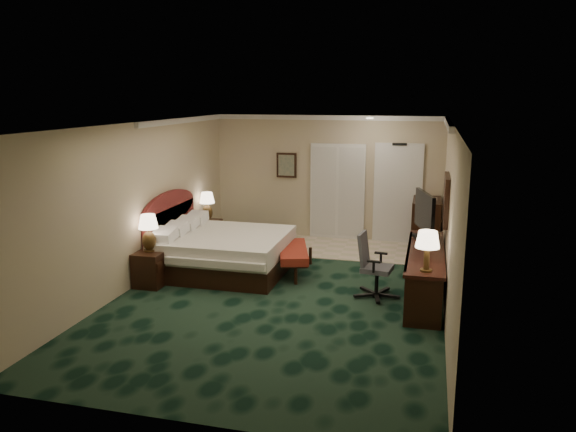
% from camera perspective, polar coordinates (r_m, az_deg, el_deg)
% --- Properties ---
extents(floor, '(5.00, 7.50, 0.00)m').
position_cam_1_polar(floor, '(9.14, -0.49, -7.86)').
color(floor, black).
rests_on(floor, ground).
extents(ceiling, '(5.00, 7.50, 0.00)m').
position_cam_1_polar(ceiling, '(8.59, -0.52, 9.30)').
color(ceiling, white).
rests_on(ceiling, wall_back).
extents(wall_back, '(5.00, 0.00, 2.70)m').
position_cam_1_polar(wall_back, '(12.37, 3.95, 3.92)').
color(wall_back, '#C6B789').
rests_on(wall_back, ground).
extents(wall_front, '(5.00, 0.00, 2.70)m').
position_cam_1_polar(wall_front, '(5.35, -10.90, -7.59)').
color(wall_front, '#C6B789').
rests_on(wall_front, ground).
extents(wall_left, '(0.00, 7.50, 2.70)m').
position_cam_1_polar(wall_left, '(9.70, -14.94, 1.19)').
color(wall_left, '#C6B789').
rests_on(wall_left, ground).
extents(wall_right, '(0.00, 7.50, 2.70)m').
position_cam_1_polar(wall_right, '(8.49, 16.04, -0.42)').
color(wall_right, '#C6B789').
rests_on(wall_right, ground).
extents(crown_molding, '(5.00, 7.50, 0.10)m').
position_cam_1_polar(crown_molding, '(8.59, -0.52, 8.97)').
color(crown_molding, silver).
rests_on(crown_molding, wall_back).
extents(tile_patch, '(3.20, 1.70, 0.01)m').
position_cam_1_polar(tile_patch, '(11.70, 7.44, -3.39)').
color(tile_patch, beige).
rests_on(tile_patch, ground).
extents(headboard, '(0.12, 2.00, 1.40)m').
position_cam_1_polar(headboard, '(10.67, -11.87, -1.24)').
color(headboard, '#522017').
rests_on(headboard, ground).
extents(entry_door, '(1.02, 0.06, 2.18)m').
position_cam_1_polar(entry_door, '(12.21, 11.08, 2.18)').
color(entry_door, silver).
rests_on(entry_door, ground).
extents(closet_doors, '(1.20, 0.06, 2.10)m').
position_cam_1_polar(closet_doors, '(12.34, 5.04, 2.47)').
color(closet_doors, silver).
rests_on(closet_doors, ground).
extents(wall_art, '(0.45, 0.06, 0.55)m').
position_cam_1_polar(wall_art, '(12.49, -0.15, 5.18)').
color(wall_art, '#4B5F57').
rests_on(wall_art, wall_back).
extents(wall_mirror, '(0.05, 0.95, 0.75)m').
position_cam_1_polar(wall_mirror, '(9.04, 15.77, 1.64)').
color(wall_mirror, white).
rests_on(wall_mirror, wall_right).
extents(bed, '(2.17, 2.02, 0.69)m').
position_cam_1_polar(bed, '(10.21, -6.39, -3.72)').
color(bed, white).
rests_on(bed, ground).
extents(nightstand_near, '(0.46, 0.53, 0.58)m').
position_cam_1_polar(nightstand_near, '(9.69, -13.76, -5.22)').
color(nightstand_near, black).
rests_on(nightstand_near, ground).
extents(nightstand_far, '(0.43, 0.49, 0.54)m').
position_cam_1_polar(nightstand_far, '(11.99, -7.99, -1.72)').
color(nightstand_far, black).
rests_on(nightstand_far, ground).
extents(lamp_near, '(0.34, 0.34, 0.62)m').
position_cam_1_polar(lamp_near, '(9.59, -13.97, -1.68)').
color(lamp_near, '#2F210E').
rests_on(lamp_near, nightstand_near).
extents(lamp_far, '(0.41, 0.41, 0.60)m').
position_cam_1_polar(lamp_far, '(11.90, -8.21, 0.97)').
color(lamp_far, '#2F210E').
rests_on(lamp_far, nightstand_far).
extents(bed_bench, '(0.84, 1.46, 0.47)m').
position_cam_1_polar(bed_bench, '(10.07, 0.53, -4.53)').
color(bed_bench, maroon).
rests_on(bed_bench, ground).
extents(desk, '(0.57, 2.64, 0.76)m').
position_cam_1_polar(desk, '(9.13, 13.70, -5.72)').
color(desk, black).
rests_on(desk, ground).
extents(tv, '(0.36, 1.01, 0.80)m').
position_cam_1_polar(tv, '(9.62, 13.68, 0.00)').
color(tv, black).
rests_on(tv, desk).
extents(desk_lamp, '(0.37, 0.37, 0.58)m').
position_cam_1_polar(desk_lamp, '(7.90, 13.95, -3.47)').
color(desk_lamp, '#2F210E').
rests_on(desk_lamp, desk).
extents(desk_chair, '(0.67, 0.64, 1.03)m').
position_cam_1_polar(desk_chair, '(8.93, 9.05, -5.02)').
color(desk_chair, '#4A4A4A').
rests_on(desk_chair, ground).
extents(minibar, '(0.56, 1.01, 1.06)m').
position_cam_1_polar(minibar, '(11.79, 13.83, -0.89)').
color(minibar, black).
rests_on(minibar, ground).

